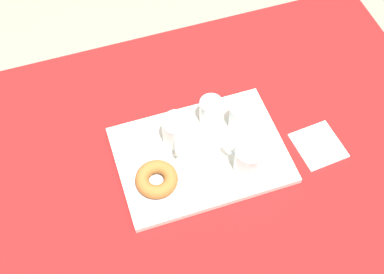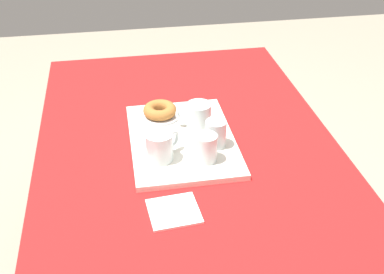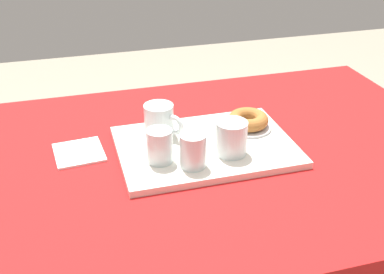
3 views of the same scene
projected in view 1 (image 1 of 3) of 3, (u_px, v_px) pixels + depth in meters
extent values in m
plane|color=gray|center=(199.00, 249.00, 2.04)|extent=(6.00, 6.00, 0.00)
cube|color=red|center=(202.00, 154.00, 1.44)|extent=(1.41, 0.93, 0.03)
cube|color=red|center=(157.00, 57.00, 1.76)|extent=(1.41, 0.01, 0.14)
cylinder|color=brown|center=(316.00, 84.00, 2.05)|extent=(0.06, 0.06, 0.70)
cylinder|color=brown|center=(2.00, 169.00, 1.84)|extent=(0.06, 0.06, 0.70)
cube|color=silver|center=(201.00, 155.00, 1.41)|extent=(0.45, 0.32, 0.02)
cylinder|color=silver|center=(249.00, 159.00, 1.34)|extent=(0.08, 0.08, 0.09)
cylinder|color=#5B230A|center=(249.00, 161.00, 1.35)|extent=(0.07, 0.07, 0.06)
torus|color=silver|center=(232.00, 149.00, 1.36)|extent=(0.04, 0.05, 0.06)
cylinder|color=silver|center=(177.00, 131.00, 1.39)|extent=(0.08, 0.08, 0.09)
cylinder|color=#5B230A|center=(177.00, 132.00, 1.40)|extent=(0.07, 0.07, 0.06)
torus|color=silver|center=(177.00, 147.00, 1.36)|extent=(0.03, 0.06, 0.06)
cylinder|color=silver|center=(240.00, 117.00, 1.42)|extent=(0.06, 0.06, 0.08)
cylinder|color=silver|center=(240.00, 120.00, 1.43)|extent=(0.05, 0.05, 0.05)
cylinder|color=silver|center=(211.00, 111.00, 1.43)|extent=(0.06, 0.06, 0.08)
cylinder|color=silver|center=(211.00, 116.00, 1.45)|extent=(0.05, 0.05, 0.03)
cylinder|color=silver|center=(157.00, 183.00, 1.35)|extent=(0.13, 0.13, 0.01)
torus|color=#A3662D|center=(157.00, 179.00, 1.33)|extent=(0.11, 0.11, 0.04)
cube|color=white|center=(318.00, 146.00, 1.44)|extent=(0.13, 0.14, 0.01)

